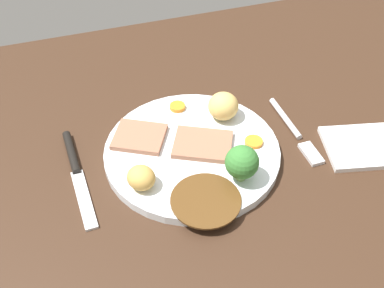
% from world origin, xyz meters
% --- Properties ---
extents(dining_table, '(1.20, 0.84, 0.04)m').
position_xyz_m(dining_table, '(0.00, 0.00, 0.02)').
color(dining_table, '#382316').
rests_on(dining_table, ground).
extents(dinner_plate, '(0.26, 0.26, 0.01)m').
position_xyz_m(dinner_plate, '(0.04, -0.03, 0.04)').
color(dinner_plate, white).
rests_on(dinner_plate, dining_table).
extents(gravy_pool, '(0.09, 0.09, 0.00)m').
position_xyz_m(gravy_pool, '(0.05, 0.07, 0.05)').
color(gravy_pool, '#563819').
rests_on(gravy_pool, dinner_plate).
extents(meat_slice_main, '(0.10, 0.09, 0.01)m').
position_xyz_m(meat_slice_main, '(0.02, -0.03, 0.05)').
color(meat_slice_main, '#9E664C').
rests_on(meat_slice_main, dinner_plate).
extents(meat_slice_under, '(0.09, 0.09, 0.01)m').
position_xyz_m(meat_slice_under, '(0.11, -0.07, 0.05)').
color(meat_slice_under, '#9E664C').
rests_on(meat_slice_under, dinner_plate).
extents(roast_potato_left, '(0.06, 0.06, 0.04)m').
position_xyz_m(roast_potato_left, '(-0.03, -0.08, 0.07)').
color(roast_potato_left, '#D8B260').
rests_on(roast_potato_left, dinner_plate).
extents(roast_potato_right, '(0.05, 0.05, 0.03)m').
position_xyz_m(roast_potato_right, '(0.12, 0.02, 0.07)').
color(roast_potato_right, tan).
rests_on(roast_potato_right, dinner_plate).
extents(carrot_coin_front, '(0.03, 0.03, 0.01)m').
position_xyz_m(carrot_coin_front, '(-0.05, -0.01, 0.05)').
color(carrot_coin_front, orange).
rests_on(carrot_coin_front, dinner_plate).
extents(carrot_coin_back, '(0.02, 0.02, 0.01)m').
position_xyz_m(carrot_coin_back, '(0.03, -0.12, 0.05)').
color(carrot_coin_back, orange).
rests_on(carrot_coin_back, dinner_plate).
extents(broccoli_floret, '(0.05, 0.05, 0.05)m').
position_xyz_m(broccoli_floret, '(-0.01, 0.04, 0.08)').
color(broccoli_floret, '#8CB766').
rests_on(broccoli_floret, dinner_plate).
extents(fork, '(0.02, 0.15, 0.01)m').
position_xyz_m(fork, '(-0.13, -0.03, 0.04)').
color(fork, silver).
rests_on(fork, dining_table).
extents(knife, '(0.02, 0.19, 0.01)m').
position_xyz_m(knife, '(0.21, -0.05, 0.04)').
color(knife, black).
rests_on(knife, dining_table).
extents(folded_napkin, '(0.13, 0.11, 0.01)m').
position_xyz_m(folded_napkin, '(-0.21, 0.03, 0.04)').
color(folded_napkin, white).
rests_on(folded_napkin, dining_table).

